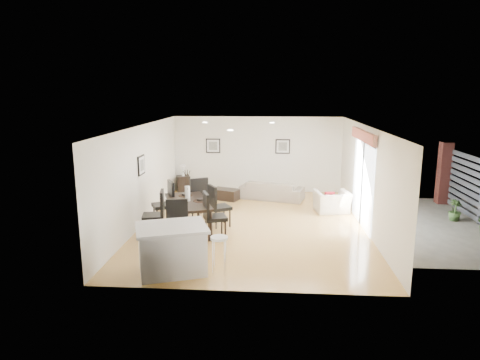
# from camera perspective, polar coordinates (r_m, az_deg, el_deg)

# --- Properties ---
(ground) EXTENTS (8.00, 8.00, 0.00)m
(ground) POSITION_cam_1_polar(r_m,az_deg,el_deg) (11.81, 1.64, -5.93)
(ground) COLOR tan
(ground) RESTS_ON ground
(wall_back) EXTENTS (6.00, 0.04, 2.70)m
(wall_back) POSITION_cam_1_polar(r_m,az_deg,el_deg) (15.41, 2.34, 3.43)
(wall_back) COLOR white
(wall_back) RESTS_ON ground
(wall_front) EXTENTS (6.00, 0.04, 2.70)m
(wall_front) POSITION_cam_1_polar(r_m,az_deg,el_deg) (7.59, 0.35, -5.45)
(wall_front) COLOR white
(wall_front) RESTS_ON ground
(wall_left) EXTENTS (0.04, 8.00, 2.70)m
(wall_left) POSITION_cam_1_polar(r_m,az_deg,el_deg) (11.98, -12.81, 0.70)
(wall_left) COLOR white
(wall_left) RESTS_ON ground
(wall_right) EXTENTS (0.04, 8.00, 2.70)m
(wall_right) POSITION_cam_1_polar(r_m,az_deg,el_deg) (11.73, 16.48, 0.27)
(wall_right) COLOR white
(wall_right) RESTS_ON ground
(ceiling) EXTENTS (6.00, 8.00, 0.02)m
(ceiling) POSITION_cam_1_polar(r_m,az_deg,el_deg) (11.28, 1.73, 7.24)
(ceiling) COLOR white
(ceiling) RESTS_ON wall_back
(sofa) EXTENTS (2.25, 1.37, 0.62)m
(sofa) POSITION_cam_1_polar(r_m,az_deg,el_deg) (14.46, 4.27, -1.36)
(sofa) COLOR gray
(sofa) RESTS_ON ground
(armchair) EXTENTS (1.12, 1.02, 0.64)m
(armchair) POSITION_cam_1_polar(r_m,az_deg,el_deg) (13.16, 12.17, -2.87)
(armchair) COLOR beige
(armchair) RESTS_ON ground
(courtyard_plant_b) EXTENTS (0.41, 0.41, 0.61)m
(courtyard_plant_b) POSITION_cam_1_polar(r_m,az_deg,el_deg) (13.49, 26.72, -3.62)
(courtyard_plant_b) COLOR #355122
(courtyard_plant_b) RESTS_ON ground
(dining_table) EXTENTS (1.57, 2.17, 0.81)m
(dining_table) POSITION_cam_1_polar(r_m,az_deg,el_deg) (11.15, -6.98, -3.17)
(dining_table) COLOR black
(dining_table) RESTS_ON ground
(dining_chair_wnear) EXTENTS (0.62, 0.62, 1.18)m
(dining_chair_wnear) POSITION_cam_1_polar(r_m,az_deg,el_deg) (10.89, -10.98, -4.10)
(dining_chair_wnear) COLOR black
(dining_chair_wnear) RESTS_ON ground
(dining_chair_wfar) EXTENTS (0.72, 0.72, 1.19)m
(dining_chair_wfar) POSITION_cam_1_polar(r_m,az_deg,el_deg) (11.82, -9.76, -2.72)
(dining_chair_wfar) COLOR black
(dining_chair_wfar) RESTS_ON ground
(dining_chair_enear) EXTENTS (0.67, 0.67, 1.17)m
(dining_chair_enear) POSITION_cam_1_polar(r_m,az_deg,el_deg) (10.57, -3.85, -4.40)
(dining_chair_enear) COLOR black
(dining_chair_enear) RESTS_ON ground
(dining_chair_efar) EXTENTS (0.70, 0.70, 1.14)m
(dining_chair_efar) POSITION_cam_1_polar(r_m,az_deg,el_deg) (11.49, -3.14, -3.14)
(dining_chair_efar) COLOR black
(dining_chair_efar) RESTS_ON ground
(dining_chair_head) EXTENTS (0.60, 0.60, 1.14)m
(dining_chair_head) POSITION_cam_1_polar(r_m,az_deg,el_deg) (10.05, -8.39, -5.48)
(dining_chair_head) COLOR black
(dining_chair_head) RESTS_ON ground
(dining_chair_foot) EXTENTS (0.73, 0.73, 1.19)m
(dining_chair_foot) POSITION_cam_1_polar(r_m,az_deg,el_deg) (12.32, -5.66, -2.03)
(dining_chair_foot) COLOR black
(dining_chair_foot) RESTS_ON ground
(vase) EXTENTS (0.88, 1.44, 0.81)m
(vase) POSITION_cam_1_polar(r_m,az_deg,el_deg) (11.05, -7.04, -0.96)
(vase) COLOR white
(vase) RESTS_ON dining_table
(coffee_table) EXTENTS (1.03, 0.83, 0.36)m
(coffee_table) POSITION_cam_1_polar(r_m,az_deg,el_deg) (14.42, -1.94, -1.90)
(coffee_table) COLOR black
(coffee_table) RESTS_ON ground
(side_table) EXTENTS (0.57, 0.57, 0.59)m
(side_table) POSITION_cam_1_polar(r_m,az_deg,el_deg) (15.57, -7.55, -0.51)
(side_table) COLOR black
(side_table) RESTS_ON ground
(table_lamp) EXTENTS (0.20, 0.20, 0.39)m
(table_lamp) POSITION_cam_1_polar(r_m,az_deg,el_deg) (15.47, -7.60, 1.46)
(table_lamp) COLOR white
(table_lamp) RESTS_ON side_table
(cushion) EXTENTS (0.29, 0.13, 0.28)m
(cushion) POSITION_cam_1_polar(r_m,az_deg,el_deg) (13.01, 11.86, -2.18)
(cushion) COLOR maroon
(cushion) RESTS_ON armchair
(kitchen_island) EXTENTS (1.66, 1.46, 0.97)m
(kitchen_island) POSITION_cam_1_polar(r_m,az_deg,el_deg) (8.81, -9.06, -9.02)
(kitchen_island) COLOR silver
(kitchen_island) RESTS_ON ground
(bar_stool) EXTENTS (0.35, 0.35, 0.77)m
(bar_stool) POSITION_cam_1_polar(r_m,az_deg,el_deg) (8.59, -2.79, -8.25)
(bar_stool) COLOR silver
(bar_stool) RESTS_ON ground
(framed_print_back_left) EXTENTS (0.52, 0.04, 0.52)m
(framed_print_back_left) POSITION_cam_1_polar(r_m,az_deg,el_deg) (15.47, -3.61, 4.57)
(framed_print_back_left) COLOR black
(framed_print_back_left) RESTS_ON wall_back
(framed_print_back_right) EXTENTS (0.52, 0.04, 0.52)m
(framed_print_back_right) POSITION_cam_1_polar(r_m,az_deg,el_deg) (15.34, 5.72, 4.47)
(framed_print_back_right) COLOR black
(framed_print_back_right) RESTS_ON wall_back
(framed_print_left_wall) EXTENTS (0.04, 0.52, 0.52)m
(framed_print_left_wall) POSITION_cam_1_polar(r_m,az_deg,el_deg) (11.73, -13.02, 1.94)
(framed_print_left_wall) COLOR black
(framed_print_left_wall) RESTS_ON wall_left
(sliding_door) EXTENTS (0.12, 2.70, 2.57)m
(sliding_door) POSITION_cam_1_polar(r_m,az_deg,el_deg) (11.96, 16.07, 2.04)
(sliding_door) COLOR white
(sliding_door) RESTS_ON wall_right
(courtyard) EXTENTS (6.00, 6.00, 2.00)m
(courtyard) POSITION_cam_1_polar(r_m,az_deg,el_deg) (13.64, 28.70, -0.97)
(courtyard) COLOR gray
(courtyard) RESTS_ON ground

